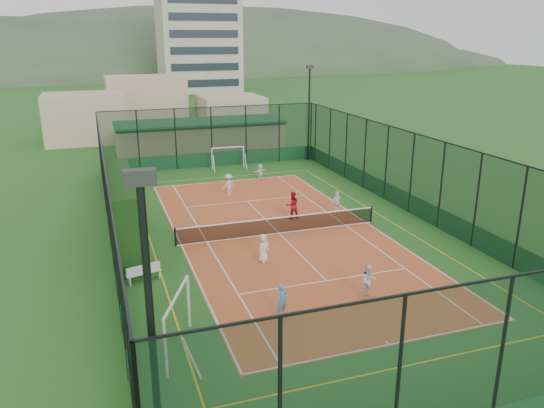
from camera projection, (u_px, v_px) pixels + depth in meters
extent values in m
plane|color=#2C5A1E|center=(279.00, 233.00, 29.71)|extent=(300.00, 300.00, 0.00)
cube|color=#C6522C|center=(279.00, 233.00, 29.71)|extent=(11.17, 23.97, 0.01)
cube|color=beige|center=(197.00, 12.00, 102.88)|extent=(15.00, 12.00, 30.00)
cube|color=black|center=(122.00, 212.00, 27.43)|extent=(1.30, 8.65, 3.79)
imported|color=silver|center=(264.00, 248.00, 25.77)|extent=(0.83, 0.78, 1.43)
imported|color=#4894CC|center=(282.00, 300.00, 20.67)|extent=(0.61, 0.56, 1.41)
imported|color=white|center=(369.00, 281.00, 22.23)|extent=(0.77, 0.63, 1.47)
imported|color=silver|center=(229.00, 185.00, 36.46)|extent=(1.16, 0.94, 1.56)
imported|color=white|center=(337.00, 202.00, 32.79)|extent=(0.89, 0.47, 1.45)
imported|color=white|center=(260.00, 172.00, 40.59)|extent=(1.20, 0.79, 1.24)
imported|color=#AC1227|center=(292.00, 205.00, 31.90)|extent=(0.84, 0.67, 1.67)
sphere|color=#CCE033|center=(296.00, 224.00, 31.11)|extent=(0.07, 0.07, 0.07)
sphere|color=#CCE033|center=(324.00, 222.00, 31.47)|extent=(0.07, 0.07, 0.07)
sphere|color=#CCE033|center=(305.00, 224.00, 31.16)|extent=(0.07, 0.07, 0.07)
sphere|color=#CCE033|center=(234.00, 230.00, 30.06)|extent=(0.07, 0.07, 0.07)
sphere|color=#CCE033|center=(247.00, 224.00, 31.00)|extent=(0.07, 0.07, 0.07)
sphere|color=#CCE033|center=(272.00, 224.00, 31.14)|extent=(0.07, 0.07, 0.07)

